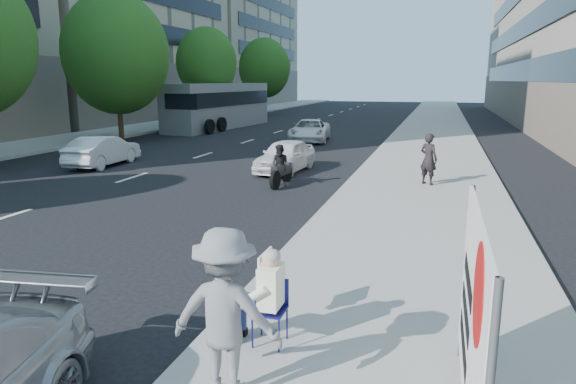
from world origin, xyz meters
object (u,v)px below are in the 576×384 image
(motorcycle, at_px, (281,168))
(bus, at_px, (220,106))
(jogger, at_px, (226,314))
(pedestrian_woman, at_px, (429,159))
(white_sedan_mid, at_px, (103,151))
(white_sedan_near, at_px, (285,156))
(white_sedan_far, at_px, (310,131))
(seated_protester, at_px, (262,290))
(protest_banner, at_px, (472,315))

(motorcycle, xyz_separation_m, bus, (-10.86, 19.44, 1.00))
(jogger, xyz_separation_m, bus, (-13.90, 31.20, 0.53))
(jogger, height_order, pedestrian_woman, jogger)
(jogger, xyz_separation_m, white_sedan_mid, (-11.49, 13.66, -0.46))
(jogger, relative_size, bus, 0.16)
(jogger, relative_size, white_sedan_near, 0.51)
(white_sedan_mid, bearing_deg, white_sedan_far, -122.36)
(seated_protester, xyz_separation_m, bus, (-13.89, 29.99, 0.76))
(seated_protester, relative_size, motorcycle, 0.64)
(jogger, relative_size, white_sedan_far, 0.41)
(seated_protester, xyz_separation_m, white_sedan_near, (-3.69, 13.26, -0.24))
(seated_protester, height_order, pedestrian_woman, pedestrian_woman)
(bus, bearing_deg, pedestrian_woman, -44.59)
(jogger, distance_m, white_sedan_far, 25.25)
(motorcycle, bearing_deg, white_sedan_far, 107.14)
(bus, bearing_deg, seated_protester, -60.04)
(jogger, relative_size, protest_banner, 0.62)
(protest_banner, distance_m, white_sedan_mid, 19.51)
(seated_protester, relative_size, protest_banner, 0.43)
(white_sedan_mid, height_order, motorcycle, motorcycle)
(jogger, xyz_separation_m, motorcycle, (-3.04, 11.75, -0.47))
(seated_protester, bearing_deg, motorcycle, 106.04)
(protest_banner, xyz_separation_m, white_sedan_near, (-6.19, 14.42, -0.77))
(white_sedan_mid, xyz_separation_m, white_sedan_far, (6.21, 11.02, 0.00))
(white_sedan_near, bearing_deg, seated_protester, -69.54)
(white_sedan_far, height_order, bus, bus)
(white_sedan_near, bearing_deg, white_sedan_far, 103.67)
(white_sedan_far, xyz_separation_m, motorcycle, (2.24, -12.93, -0.00))
(white_sedan_near, height_order, white_sedan_far, white_sedan_far)
(seated_protester, xyz_separation_m, white_sedan_mid, (-11.48, 12.45, -0.23))
(protest_banner, distance_m, white_sedan_near, 15.71)
(jogger, relative_size, white_sedan_mid, 0.49)
(seated_protester, relative_size, jogger, 0.69)
(seated_protester, bearing_deg, white_sedan_mid, 132.66)
(protest_banner, bearing_deg, seated_protester, 155.13)
(protest_banner, bearing_deg, white_sedan_mid, 135.75)
(protest_banner, bearing_deg, pedestrian_woman, 93.17)
(protest_banner, relative_size, motorcycle, 1.49)
(pedestrian_woman, bearing_deg, white_sedan_mid, 27.45)
(bus, bearing_deg, white_sedan_mid, -77.06)
(seated_protester, relative_size, white_sedan_near, 0.35)
(pedestrian_woman, height_order, motorcycle, pedestrian_woman)
(white_sedan_mid, bearing_deg, white_sedan_near, -177.04)
(white_sedan_far, distance_m, motorcycle, 13.12)
(jogger, distance_m, motorcycle, 12.15)
(bus, bearing_deg, protest_banner, -57.15)
(pedestrian_woman, height_order, bus, bus)
(white_sedan_mid, height_order, white_sedan_far, white_sedan_far)
(white_sedan_near, xyz_separation_m, motorcycle, (0.66, -2.72, 0.00))
(white_sedan_mid, xyz_separation_m, motorcycle, (8.44, -1.91, -0.00))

